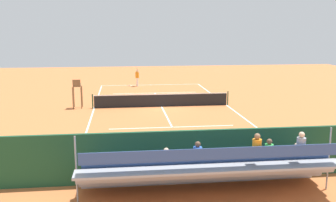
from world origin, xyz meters
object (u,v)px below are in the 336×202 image
at_px(courtside_bench, 236,158).
at_px(tennis_racket, 131,86).
at_px(tennis_net, 162,100).
at_px(bleacher_stand, 211,169).
at_px(umpire_chair, 77,90).
at_px(equipment_bag, 202,169).
at_px(tennis_ball_near, 158,90).
at_px(tennis_player, 137,76).
at_px(tennis_ball_far, 141,89).

relative_size(courtside_bench, tennis_racket, 3.22).
height_order(tennis_net, bleacher_stand, bleacher_stand).
distance_m(umpire_chair, equipment_bag, 15.13).
bearing_deg(tennis_ball_near, tennis_net, 86.55).
relative_size(umpire_chair, tennis_player, 1.11).
xyz_separation_m(tennis_net, tennis_ball_near, (-0.45, -7.53, -0.47)).
height_order(courtside_bench, tennis_racket, courtside_bench).
height_order(courtside_bench, tennis_ball_far, courtside_bench).
xyz_separation_m(umpire_chair, tennis_player, (-4.81, -10.08, -0.30)).
bearing_deg(tennis_net, tennis_ball_far, -82.46).
bearing_deg(courtside_bench, tennis_net, -82.55).
height_order(tennis_net, courtside_bench, tennis_net).
bearing_deg(tennis_player, tennis_racket, -12.55).
height_order(umpire_chair, tennis_racket, umpire_chair).
distance_m(tennis_player, tennis_ball_near, 3.48).
height_order(equipment_bag, tennis_player, tennis_player).
distance_m(bleacher_stand, tennis_ball_near, 22.90).
height_order(tennis_player, tennis_ball_near, tennis_player).
height_order(tennis_net, tennis_ball_far, tennis_net).
xyz_separation_m(bleacher_stand, courtside_bench, (-1.59, -2.08, -0.37)).
bearing_deg(bleacher_stand, tennis_racket, -85.20).
height_order(tennis_racket, tennis_ball_far, tennis_ball_far).
distance_m(courtside_bench, tennis_ball_far, 21.81).
xyz_separation_m(tennis_net, courtside_bench, (-1.74, 13.27, 0.06)).
distance_m(tennis_player, tennis_ball_far, 2.21).
bearing_deg(equipment_bag, tennis_net, -88.83).
height_order(bleacher_stand, tennis_player, bleacher_stand).
bearing_deg(equipment_bag, tennis_ball_far, -86.37).
relative_size(umpire_chair, tennis_ball_far, 32.42).
xyz_separation_m(tennis_player, tennis_ball_near, (-1.85, 2.78, -0.98)).
bearing_deg(tennis_player, courtside_bench, 97.56).
relative_size(bleacher_stand, equipment_bag, 10.07).
height_order(equipment_bag, tennis_ball_near, equipment_bag).
bearing_deg(tennis_racket, courtside_bench, 98.99).
relative_size(equipment_bag, tennis_ball_far, 13.64).
height_order(tennis_ball_near, tennis_ball_far, same).
distance_m(equipment_bag, tennis_racket, 23.95).
bearing_deg(bleacher_stand, tennis_ball_far, -86.97).
xyz_separation_m(bleacher_stand, tennis_player, (1.54, -25.66, 0.08)).
distance_m(tennis_net, equipment_bag, 13.41).
relative_size(equipment_bag, tennis_racket, 1.61).
bearing_deg(tennis_net, equipment_bag, 91.17).
bearing_deg(courtside_bench, equipment_bag, 5.02).
bearing_deg(tennis_ball_far, tennis_ball_near, 152.17).
bearing_deg(tennis_ball_near, tennis_player, -56.37).
relative_size(courtside_bench, equipment_bag, 2.00).
relative_size(tennis_net, equipment_bag, 11.44).
relative_size(bleacher_stand, tennis_ball_near, 137.27).
bearing_deg(umpire_chair, bleacher_stand, 112.17).
bearing_deg(tennis_player, umpire_chair, 64.52).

